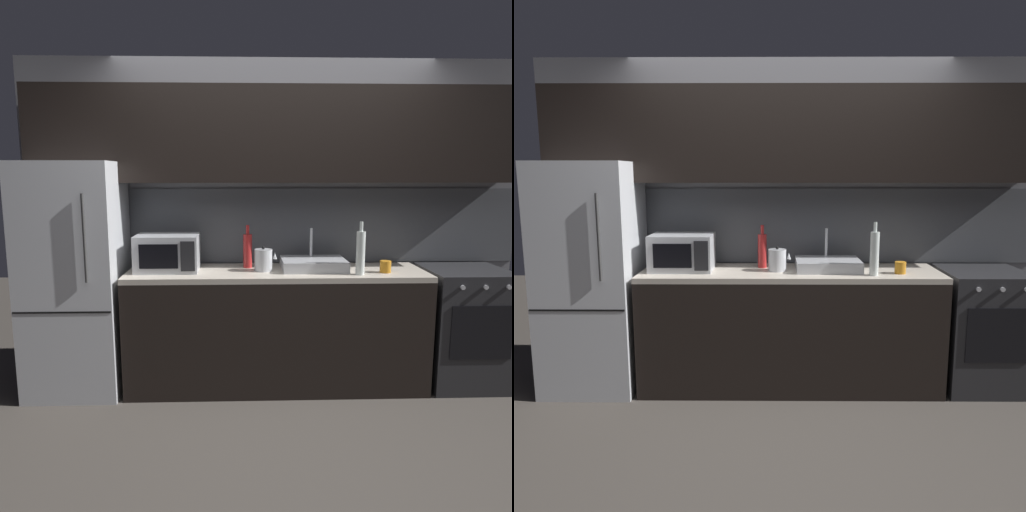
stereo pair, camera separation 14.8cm
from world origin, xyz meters
The scene contains 11 objects.
ground_plane centered at (0.00, 0.00, 0.00)m, with size 10.00×10.00×0.00m, color #3D3833.
back_wall centered at (0.00, 1.20, 1.55)m, with size 3.96×0.44×2.50m.
counter_run centered at (0.00, 0.90, 0.45)m, with size 2.22×0.60×0.90m.
refrigerator centered at (-1.49, 0.90, 0.85)m, with size 0.68×0.69×1.70m.
oven_range centered at (1.45, 0.90, 0.45)m, with size 0.60×0.62×0.90m.
microwave centered at (-0.81, 0.92, 1.04)m, with size 0.46×0.35×0.27m.
sink_basin centered at (0.28, 0.93, 0.94)m, with size 0.48×0.38×0.30m.
kettle centered at (-0.10, 0.88, 0.98)m, with size 0.17×0.13×0.19m.
wine_bottle_clear centered at (0.59, 0.72, 1.06)m, with size 0.06×0.06×0.38m.
wine_bottle_red centered at (-0.21, 1.02, 1.04)m, with size 0.07×0.07×0.33m.
mug_amber centered at (0.79, 0.79, 0.94)m, with size 0.08×0.08×0.09m, color #B27019.
Camera 1 is at (-0.27, -2.72, 1.62)m, focal length 34.56 mm.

